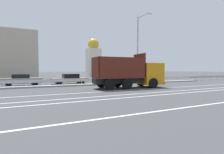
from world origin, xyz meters
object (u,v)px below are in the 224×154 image
object	(u,v)px
parked_car_3	(21,80)
parked_car_4	(70,79)
street_lamp_1	(139,46)
church_tower	(93,58)
dump_truck	(137,75)
parked_car_6	(146,77)
parked_car_5	(113,77)
median_road_sign	(123,74)

from	to	relation	value
parked_car_3	parked_car_4	bearing A→B (deg)	87.11
street_lamp_1	church_tower	distance (m)	27.62
dump_truck	church_tower	distance (m)	32.75
street_lamp_1	church_tower	xyz separation A→B (m)	(3.47, 27.40, 0.17)
parked_car_6	church_tower	xyz separation A→B (m)	(-0.03, 24.45, 4.54)
parked_car_4	parked_car_5	bearing A→B (deg)	-89.36
median_road_sign	church_tower	distance (m)	28.00
parked_car_5	parked_car_4	bearing A→B (deg)	91.01
dump_truck	parked_car_3	xyz separation A→B (m)	(-11.16, 7.56, -0.63)
dump_truck	parked_car_4	xyz separation A→B (m)	(-5.41, 7.78, -0.65)
parked_car_5	church_tower	world-z (taller)	church_tower
parked_car_3	dump_truck	bearing A→B (deg)	50.87
dump_truck	parked_car_6	distance (m)	10.01
parked_car_4	church_tower	distance (m)	27.31
parked_car_3	parked_car_5	xyz separation A→B (m)	(12.26, 0.41, 0.06)
parked_car_3	church_tower	bearing A→B (deg)	138.57
median_road_sign	parked_car_4	xyz separation A→B (m)	(-6.38, 3.08, -0.59)
street_lamp_1	church_tower	bearing A→B (deg)	82.79
dump_truck	street_lamp_1	distance (m)	6.66
street_lamp_1	parked_car_3	xyz separation A→B (m)	(-14.43, 3.16, -4.41)
median_road_sign	church_tower	xyz separation A→B (m)	(5.77, 27.11, 4.01)
median_road_sign	parked_car_6	size ratio (longest dim) A/B	0.58
parked_car_5	parked_car_6	distance (m)	5.70
dump_truck	street_lamp_1	xyz separation A→B (m)	(3.27, 4.40, 3.78)
church_tower	parked_car_5	bearing A→B (deg)	-103.31
street_lamp_1	parked_car_5	world-z (taller)	street_lamp_1
parked_car_3	parked_car_4	xyz separation A→B (m)	(5.75, 0.21, -0.02)
parked_car_3	parked_car_6	xyz separation A→B (m)	(17.92, -0.21, 0.03)
parked_car_3	median_road_sign	bearing A→B (deg)	71.69
parked_car_6	parked_car_4	bearing A→B (deg)	91.24
median_road_sign	parked_car_3	xyz separation A→B (m)	(-12.13, 2.87, -0.56)
dump_truck	median_road_sign	distance (m)	4.79
parked_car_5	parked_car_6	size ratio (longest dim) A/B	1.10
dump_truck	parked_car_4	distance (m)	9.49
parked_car_4	parked_car_6	bearing A→B (deg)	-93.09
dump_truck	parked_car_3	world-z (taller)	dump_truck
median_road_sign	parked_car_6	xyz separation A→B (m)	(5.80, 2.66, -0.54)
street_lamp_1	parked_car_5	size ratio (longest dim) A/B	2.00
parked_car_3	parked_car_4	distance (m)	5.75
dump_truck	parked_car_6	bearing A→B (deg)	140.86
median_road_sign	parked_car_4	size ratio (longest dim) A/B	0.51
parked_car_4	dump_truck	bearing A→B (deg)	-146.29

